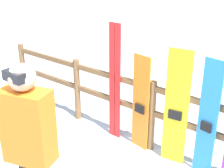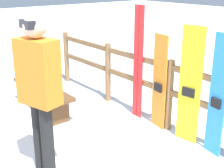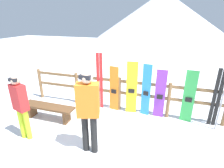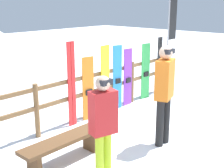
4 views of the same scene
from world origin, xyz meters
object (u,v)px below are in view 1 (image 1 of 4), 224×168
(person_orange, at_px, (30,143))
(snowboard_orange, at_px, (141,104))
(snowboard_yellow, at_px, (176,109))
(ski_pair_red, at_px, (115,83))
(snowboard_blue, at_px, (208,121))
(bench, at_px, (8,122))

(person_orange, xyz_separation_m, snowboard_orange, (-0.05, 1.89, -0.36))
(snowboard_orange, bearing_deg, snowboard_yellow, 0.02)
(ski_pair_red, bearing_deg, snowboard_blue, -0.14)
(bench, bearing_deg, snowboard_orange, 34.49)
(person_orange, relative_size, ski_pair_red, 1.02)
(ski_pair_red, distance_m, snowboard_blue, 1.43)
(bench, relative_size, snowboard_blue, 0.99)
(ski_pair_red, relative_size, snowboard_blue, 1.14)
(person_orange, distance_m, snowboard_blue, 2.12)
(bench, relative_size, snowboard_orange, 1.09)
(bench, xyz_separation_m, snowboard_yellow, (2.13, 1.09, 0.46))
(ski_pair_red, bearing_deg, snowboard_orange, -0.44)
(snowboard_yellow, bearing_deg, snowboard_blue, -0.00)
(person_orange, bearing_deg, bench, 154.16)
(ski_pair_red, bearing_deg, snowboard_yellow, -0.19)
(snowboard_yellow, bearing_deg, snowboard_orange, -179.98)
(bench, distance_m, snowboard_yellow, 2.44)
(bench, xyz_separation_m, snowboard_orange, (1.59, 1.09, 0.37))
(person_orange, xyz_separation_m, snowboard_blue, (0.91, 1.89, -0.29))
(ski_pair_red, height_order, snowboard_blue, ski_pair_red)
(bench, distance_m, snowboard_orange, 1.97)
(ski_pair_red, xyz_separation_m, snowboard_yellow, (1.00, -0.00, -0.10))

